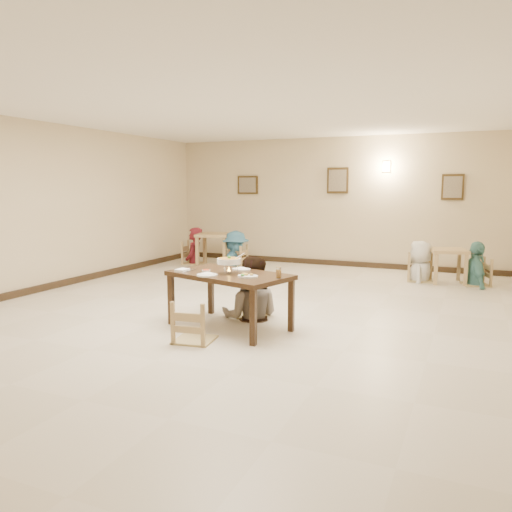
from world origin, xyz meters
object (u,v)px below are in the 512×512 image
at_px(chair_far, 253,286).
at_px(drink_glass, 279,273).
at_px(bg_table_left, 214,239).
at_px(bg_diner_d, 478,241).
at_px(bg_chair_ll, 194,243).
at_px(bg_chair_lr, 235,246).
at_px(main_table, 229,279).
at_px(main_diner, 251,256).
at_px(curry_warmer, 229,261).
at_px(bg_diner_a, 194,228).
at_px(bg_table_right, 448,256).
at_px(bg_chair_rl, 421,256).
at_px(bg_chair_rr, 477,260).
at_px(bg_diner_c, 421,241).
at_px(chair_near, 194,302).
at_px(bg_diner_b, 235,231).

relative_size(chair_far, drink_glass, 6.57).
relative_size(bg_table_left, bg_diner_d, 0.55).
bearing_deg(bg_chair_ll, bg_chair_lr, -105.78).
xyz_separation_m(main_table, main_diner, (0.04, 0.59, 0.23)).
relative_size(curry_warmer, bg_diner_a, 0.20).
xyz_separation_m(bg_table_left, bg_diner_d, (5.67, -0.09, 0.21)).
bearing_deg(bg_table_left, bg_table_right, -0.53).
xyz_separation_m(bg_chair_rl, bg_diner_d, (1.01, -0.03, 0.33)).
xyz_separation_m(bg_chair_ll, bg_chair_rr, (6.26, -0.13, -0.03)).
bearing_deg(bg_diner_d, bg_diner_c, 73.09).
bearing_deg(chair_far, bg_chair_lr, 102.85).
height_order(chair_near, bg_chair_lr, bg_chair_lr).
relative_size(drink_glass, bg_chair_rr, 0.14).
distance_m(drink_glass, bg_table_right, 4.91).
bearing_deg(bg_diner_b, main_table, -166.62).
bearing_deg(curry_warmer, bg_diner_d, 56.57).
distance_m(bg_chair_ll, bg_chair_rr, 6.26).
bearing_deg(chair_near, bg_chair_lr, -77.93).
xyz_separation_m(bg_diner_a, bg_diner_c, (5.24, -0.11, -0.08)).
bearing_deg(bg_chair_rl, bg_table_right, -94.97).
bearing_deg(drink_glass, curry_warmer, 177.30).
height_order(main_table, bg_chair_lr, bg_chair_lr).
distance_m(chair_far, chair_near, 1.37).
distance_m(chair_far, bg_chair_lr, 4.38).
xyz_separation_m(drink_glass, bg_diner_a, (-3.99, 4.67, 0.09)).
bearing_deg(bg_diner_a, main_diner, 23.29).
relative_size(bg_chair_ll, bg_chair_rr, 1.06).
bearing_deg(bg_chair_lr, chair_far, 26.22).
bearing_deg(bg_table_right, curry_warmer, -118.49).
bearing_deg(bg_chair_ll, chair_far, -150.28).
distance_m(curry_warmer, bg_chair_rr, 5.41).
bearing_deg(bg_table_left, drink_glass, -53.64).
height_order(bg_chair_ll, bg_diner_a, bg_diner_a).
distance_m(bg_diner_a, bg_diner_b, 1.17).
relative_size(main_diner, bg_table_right, 2.19).
distance_m(chair_near, curry_warmer, 0.78).
bearing_deg(bg_chair_rl, curry_warmer, 149.85).
xyz_separation_m(curry_warmer, bg_diner_a, (-3.28, 4.64, -0.02)).
xyz_separation_m(main_diner, bg_table_left, (-2.73, 3.96, -0.26)).
xyz_separation_m(curry_warmer, bg_chair_lr, (-2.12, 4.53, -0.40)).
xyz_separation_m(bg_chair_rl, bg_diner_b, (-4.08, -0.00, 0.35)).
bearing_deg(curry_warmer, bg_diner_c, 66.59).
distance_m(main_diner, bg_diner_a, 5.20).
bearing_deg(bg_diner_b, bg_table_right, -101.50).
bearing_deg(chair_near, drink_glass, -153.00).
bearing_deg(main_diner, bg_chair_rr, -144.40).
height_order(bg_table_left, bg_chair_rr, bg_chair_rr).
xyz_separation_m(bg_table_left, bg_diner_c, (4.66, -0.06, 0.17)).
bearing_deg(bg_chair_rr, bg_diner_d, 0.00).
height_order(bg_diner_a, bg_diner_c, bg_diner_a).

